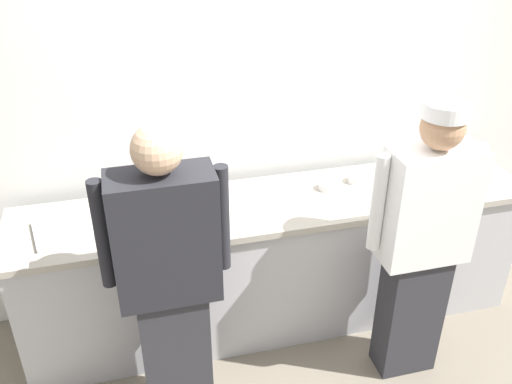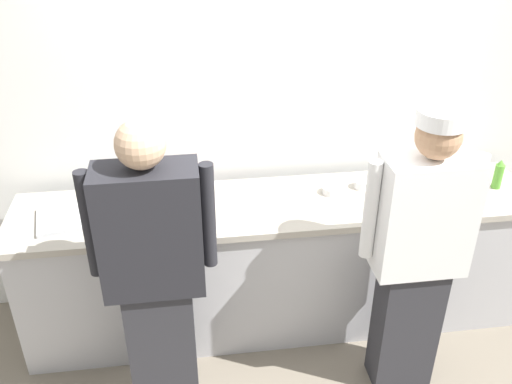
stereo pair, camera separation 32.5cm
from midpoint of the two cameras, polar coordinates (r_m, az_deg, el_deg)
ground_plane at (r=3.64m, az=5.61°, el=-16.33°), size 9.00×9.00×0.00m
wall_back at (r=3.53m, az=3.82°, el=9.06°), size 4.95×0.10×2.73m
prep_counter at (r=3.58m, az=4.75°, el=-7.35°), size 3.16×0.65×0.91m
chef_near_left at (r=2.77m, az=-7.01°, el=-8.34°), size 0.62×0.24×1.72m
chef_center at (r=3.07m, az=19.21°, el=-5.92°), size 0.61×0.24×1.69m
plate_stack_front at (r=3.47m, az=17.74°, el=-0.81°), size 0.23×0.23×0.05m
mixing_bowl_steel at (r=3.20m, az=-7.12°, el=-1.35°), size 0.35×0.35×0.13m
sheet_tray at (r=3.28m, az=-15.12°, el=-2.49°), size 0.49×0.38×0.02m
squeeze_bottle_primary at (r=3.38m, az=-4.95°, el=1.31°), size 0.05×0.05×0.21m
squeeze_bottle_secondary at (r=3.82m, az=25.86°, el=1.56°), size 0.06×0.06×0.19m
ramekin_red_sauce at (r=3.46m, az=10.38°, el=0.15°), size 0.11×0.11×0.04m
ramekin_yellow_sauce at (r=3.56m, az=13.42°, el=0.73°), size 0.10×0.10×0.05m
chefs_knife at (r=3.74m, az=22.09°, el=0.37°), size 0.27×0.03×0.02m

